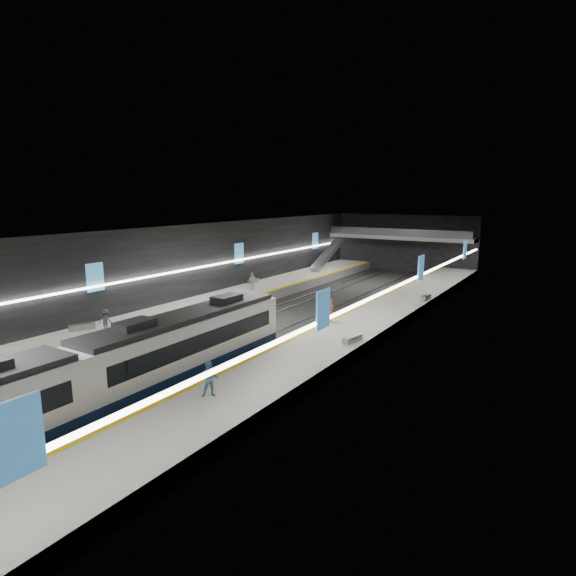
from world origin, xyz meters
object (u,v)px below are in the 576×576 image
Objects in this scene: passenger_right_a at (330,311)px; escalator at (327,254)px; passenger_right_b at (210,379)px; train at (72,383)px; bench_left_far at (254,281)px; bench_right_far at (426,297)px; passenger_left_b at (106,320)px; bench_left_near at (82,327)px; passenger_left_a at (252,281)px; bench_right_near at (352,339)px.

escalator is at bearing 39.26° from passenger_right_a.
passenger_right_a is 15.64m from passenger_right_b.
escalator is at bearing 102.65° from train.
passenger_right_a is (15.15, -10.68, 0.73)m from bench_left_far.
bench_right_far is 1.05× the size of passenger_left_b.
passenger_left_a is (1.71, 18.74, 0.69)m from bench_left_near.
passenger_left_a is 1.11× the size of passenger_left_b.
bench_right_far reaches higher than bench_left_far.
escalator is 4.42× the size of passenger_right_b.
escalator is 27.98m from passenger_right_a.
passenger_right_b is at bearing -55.97° from bench_left_far.
bench_left_near is at bearing -86.42° from bench_left_far.
train is 14.10m from bench_left_near.
train reaches higher than bench_right_near.
bench_right_near is at bearing -177.69° from passenger_left_b.
train is 16.25× the size of passenger_right_a.
bench_right_near is 1.06× the size of passenger_left_b.
passenger_right_a is at bearing -61.95° from escalator.
passenger_right_a is 1.02× the size of passenger_right_b.
escalator is 4.39× the size of passenger_left_a.
bench_right_near is at bearing 45.53° from bench_left_near.
passenger_right_a is at bearing -160.83° from passenger_left_b.
bench_left_near is at bearing 143.52° from train.
passenger_left_a is (-16.59, -4.92, 0.70)m from bench_right_far.
escalator is 14.25m from bench_left_far.
bench_right_near is at bearing 67.49° from train.
train is at bearing -176.57° from passenger_right_b.
escalator is 4.40× the size of bench_left_near.
train is 16.62× the size of passenger_right_b.
passenger_left_a reaches higher than bench_right_near.
bench_right_near is 1.01× the size of bench_right_far.
passenger_right_b is (1.41, -15.57, -0.02)m from passenger_right_a.
bench_left_near is 18.83m from passenger_left_a.
passenger_right_b is at bearing 139.84° from passenger_left_b.
passenger_right_a is (-3.56, 3.70, 0.71)m from bench_right_near.
passenger_right_b is at bearing 55.11° from passenger_left_a.
passenger_left_b is (-12.61, -10.86, -0.10)m from passenger_right_a.
passenger_right_a reaches higher than bench_left_near.
passenger_right_b is 14.79m from passenger_left_b.
passenger_right_b reaches higher than bench_left_near.
train reaches higher than passenger_left_b.
passenger_right_a is (14.46, 11.53, 0.70)m from bench_left_near.
bench_right_far is at bearing 74.32° from bench_left_near.
passenger_right_a is at bearing -105.68° from bench_right_far.
passenger_right_b is at bearing -93.10° from bench_right_far.
escalator is at bearing 130.02° from bench_right_near.
bench_left_near is at bearing -92.07° from escalator.
passenger_right_a is at bearing 143.38° from bench_right_near.
escalator is at bearing 145.50° from bench_right_far.
bench_left_far is at bearing -104.85° from passenger_left_b.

